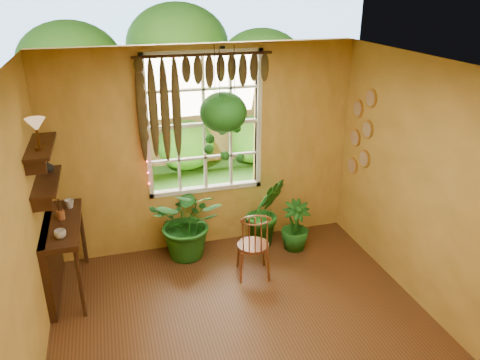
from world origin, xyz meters
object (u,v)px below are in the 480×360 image
object	(u,v)px
potted_plant_mid	(265,212)
hanging_basket	(223,117)
counter_ledge	(56,250)
potted_plant_left	(189,221)
windsor_chair	(253,254)

from	to	relation	value
potted_plant_mid	hanging_basket	size ratio (longest dim) A/B	0.69
counter_ledge	potted_plant_left	world-z (taller)	potted_plant_left
windsor_chair	potted_plant_mid	distance (m)	0.81
potted_plant_left	potted_plant_mid	distance (m)	1.06
windsor_chair	potted_plant_left	world-z (taller)	windsor_chair
potted_plant_left	potted_plant_mid	xyz separation A→B (m)	(1.06, 0.01, -0.02)
potted_plant_left	hanging_basket	size ratio (longest dim) A/B	0.72
counter_ledge	hanging_basket	size ratio (longest dim) A/B	0.84
counter_ledge	windsor_chair	xyz separation A→B (m)	(2.27, -0.32, -0.25)
windsor_chair	hanging_basket	size ratio (longest dim) A/B	0.73
potted_plant_left	windsor_chair	bearing A→B (deg)	-44.92
potted_plant_left	potted_plant_mid	world-z (taller)	potted_plant_left
windsor_chair	hanging_basket	world-z (taller)	hanging_basket
counter_ledge	hanging_basket	world-z (taller)	hanging_basket
counter_ledge	windsor_chair	bearing A→B (deg)	-8.02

